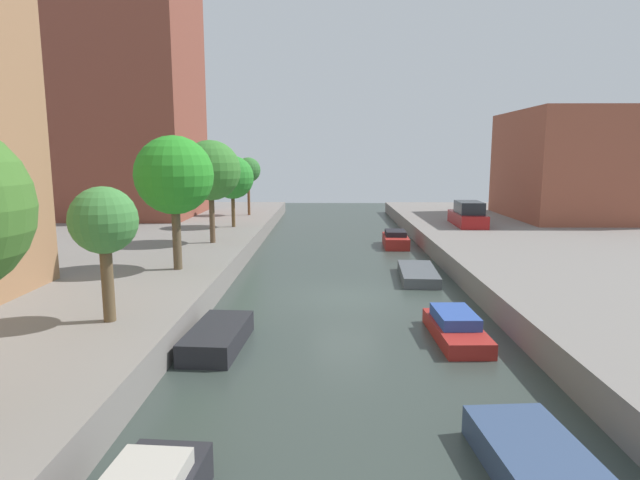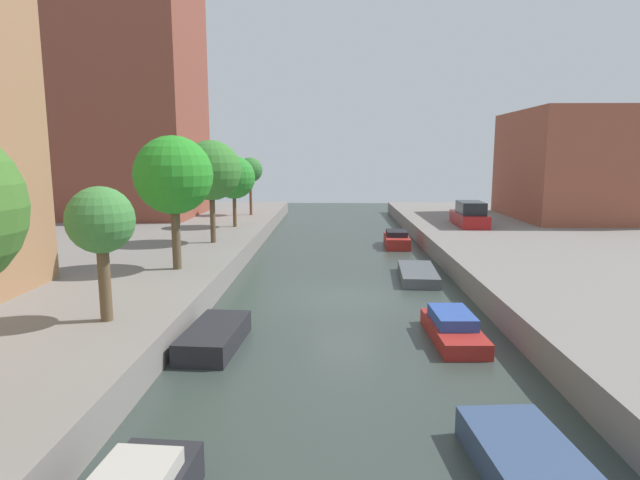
% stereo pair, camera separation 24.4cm
% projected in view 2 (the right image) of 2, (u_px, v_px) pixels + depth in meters
% --- Properties ---
extents(ground_plane, '(84.00, 84.00, 0.00)m').
position_uv_depth(ground_plane, '(345.00, 298.00, 21.06)').
color(ground_plane, '#333D38').
extents(apartment_tower_far, '(10.00, 9.62, 20.22)m').
position_uv_depth(apartment_tower_far, '(127.00, 81.00, 39.46)').
color(apartment_tower_far, brown).
rests_on(apartment_tower_far, quay_left).
extents(low_block_right, '(10.00, 11.00, 7.85)m').
position_uv_depth(low_block_right, '(584.00, 165.00, 38.68)').
color(low_block_right, brown).
rests_on(low_block_right, quay_right).
extents(street_tree_1, '(1.87, 1.87, 3.82)m').
position_uv_depth(street_tree_1, '(101.00, 222.00, 14.55)').
color(street_tree_1, brown).
rests_on(street_tree_1, quay_left).
extents(street_tree_2, '(3.16, 3.16, 5.44)m').
position_uv_depth(street_tree_2, '(173.00, 176.00, 21.17)').
color(street_tree_2, brown).
rests_on(street_tree_2, quay_left).
extents(street_tree_3, '(3.17, 3.17, 5.44)m').
position_uv_depth(street_tree_3, '(211.00, 171.00, 27.72)').
color(street_tree_3, brown).
rests_on(street_tree_3, quay_left).
extents(street_tree_4, '(2.78, 2.78, 4.61)m').
position_uv_depth(street_tree_4, '(234.00, 178.00, 34.05)').
color(street_tree_4, brown).
rests_on(street_tree_4, quay_left).
extents(street_tree_5, '(1.92, 1.92, 4.48)m').
position_uv_depth(street_tree_5, '(250.00, 170.00, 40.79)').
color(street_tree_5, brown).
rests_on(street_tree_5, quay_left).
extents(parked_car, '(1.92, 4.76, 1.62)m').
position_uv_depth(parked_car, '(470.00, 216.00, 34.97)').
color(parked_car, maroon).
rests_on(parked_car, quay_right).
extents(moored_boat_left_2, '(1.69, 3.47, 0.65)m').
position_uv_depth(moored_boat_left_2, '(215.00, 337.00, 15.63)').
color(moored_boat_left_2, '#232328').
rests_on(moored_boat_left_2, ground_plane).
extents(moored_boat_right_1, '(1.90, 3.63, 0.60)m').
position_uv_depth(moored_boat_right_1, '(533.00, 469.00, 9.10)').
color(moored_boat_right_1, '#33476B').
rests_on(moored_boat_right_1, ground_plane).
extents(moored_boat_right_2, '(1.46, 3.62, 0.83)m').
position_uv_depth(moored_boat_right_2, '(453.00, 328.00, 16.32)').
color(moored_boat_right_2, maroon).
rests_on(moored_boat_right_2, ground_plane).
extents(moored_boat_right_3, '(1.87, 4.21, 0.47)m').
position_uv_depth(moored_boat_right_3, '(418.00, 274.00, 24.26)').
color(moored_boat_right_3, '#4C5156').
rests_on(moored_boat_right_3, ground_plane).
extents(moored_boat_right_4, '(1.59, 3.45, 1.00)m').
position_uv_depth(moored_boat_right_4, '(397.00, 240.00, 32.77)').
color(moored_boat_right_4, maroon).
rests_on(moored_boat_right_4, ground_plane).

